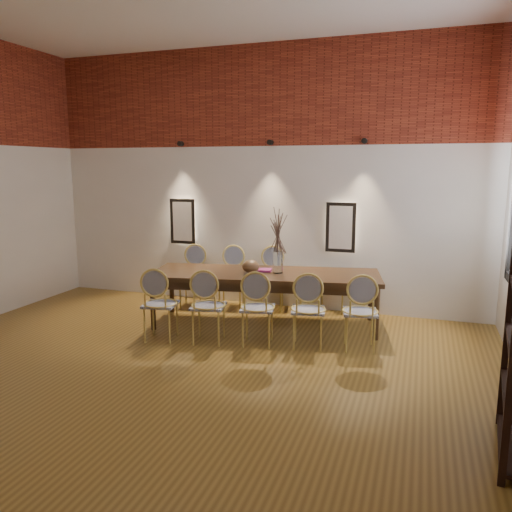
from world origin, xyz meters
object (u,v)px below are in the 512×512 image
(chair_near_d, at_px, (308,310))
(bowl, at_px, (251,266))
(chair_far_d, at_px, (312,281))
(vase, at_px, (278,262))
(book, at_px, (262,270))
(chair_near_b, at_px, (208,306))
(chair_near_e, at_px, (360,312))
(chair_near_c, at_px, (258,308))
(chair_far_e, at_px, (353,282))
(chair_far_a, at_px, (193,277))
(chair_far_c, at_px, (271,280))
(chair_near_a, at_px, (160,304))
(dining_table, at_px, (265,299))
(chair_far_b, at_px, (231,278))

(chair_near_d, relative_size, bowl, 3.92)
(chair_far_d, relative_size, vase, 3.13)
(book, bearing_deg, chair_near_b, -112.80)
(chair_near_b, distance_m, chair_far_d, 2.00)
(chair_near_b, xyz_separation_m, chair_near_e, (1.84, 0.35, 0.00))
(chair_near_c, distance_m, chair_far_e, 2.00)
(chair_far_d, xyz_separation_m, book, (-0.54, -0.81, 0.30))
(chair_near_d, height_order, chair_near_e, same)
(chair_far_a, relative_size, chair_far_c, 1.00)
(chair_near_e, bearing_deg, chair_near_a, 180.00)
(chair_near_a, relative_size, bowl, 3.92)
(dining_table, distance_m, chair_far_b, 1.00)
(dining_table, xyz_separation_m, chair_near_e, (1.37, -0.54, 0.09))
(chair_near_a, height_order, chair_near_d, same)
(dining_table, bearing_deg, chair_far_d, 51.39)
(dining_table, bearing_deg, chair_near_e, -32.05)
(chair_near_c, relative_size, book, 3.62)
(chair_far_a, xyz_separation_m, chair_far_c, (1.23, 0.23, 0.00))
(dining_table, relative_size, chair_far_d, 3.32)
(chair_near_e, bearing_deg, chair_far_e, 90.00)
(chair_far_c, xyz_separation_m, chair_far_e, (1.23, 0.23, 0.00))
(chair_near_e, xyz_separation_m, chair_far_c, (-1.52, 1.31, 0.00))
(chair_near_c, bearing_deg, chair_near_d, -0.00)
(chair_near_c, xyz_separation_m, chair_far_c, (-0.29, 1.54, 0.00))
(chair_far_b, bearing_deg, dining_table, 128.61)
(chair_far_e, distance_m, bowl, 1.71)
(chair_near_e, bearing_deg, chair_far_c, 128.61)
(dining_table, bearing_deg, vase, 0.00)
(chair_far_a, relative_size, chair_far_d, 1.00)
(chair_near_c, height_order, chair_far_a, same)
(vase, bearing_deg, chair_near_a, -140.59)
(chair_far_a, bearing_deg, chair_far_e, -180.00)
(chair_near_a, bearing_deg, chair_near_c, 0.00)
(chair_far_b, xyz_separation_m, book, (0.69, -0.58, 0.30))
(chair_near_e, relative_size, chair_far_b, 1.00)
(chair_far_c, bearing_deg, chair_near_e, 128.61)
(chair_near_d, xyz_separation_m, chair_near_e, (0.61, 0.12, 0.00))
(chair_far_a, distance_m, chair_far_b, 0.62)
(chair_far_b, height_order, chair_far_e, same)
(chair_near_a, relative_size, chair_near_c, 1.00)
(chair_far_c, relative_size, bowl, 3.92)
(chair_near_c, relative_size, chair_far_b, 1.00)
(chair_far_b, relative_size, book, 3.62)
(chair_far_e, bearing_deg, chair_near_a, 32.05)
(chair_far_c, relative_size, chair_far_e, 1.00)
(bowl, relative_size, book, 0.92)
(chair_near_a, height_order, chair_far_e, same)
(chair_near_b, height_order, chair_far_c, same)
(chair_near_a, distance_m, chair_far_b, 1.68)
(chair_near_d, bearing_deg, chair_near_c, 180.00)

